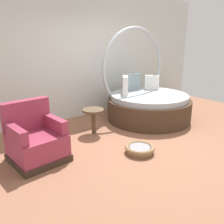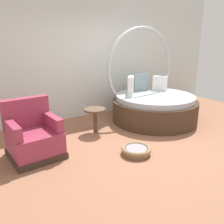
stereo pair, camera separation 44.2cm
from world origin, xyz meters
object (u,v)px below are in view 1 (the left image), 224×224
pet_basket (140,149)px  side_table (93,114)px  red_armchair (35,140)px  round_daybed (147,102)px

pet_basket → side_table: 1.28m
red_armchair → pet_basket: red_armchair is taller
round_daybed → pet_basket: (-1.43, -1.24, -0.34)m
round_daybed → red_armchair: bearing=-172.7°
round_daybed → side_table: round_daybed is taller
side_table → round_daybed: bearing=0.8°
side_table → pet_basket: bearing=-83.7°
pet_basket → side_table: size_ratio=0.98×
pet_basket → red_armchair: bearing=149.4°
round_daybed → side_table: size_ratio=4.19×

